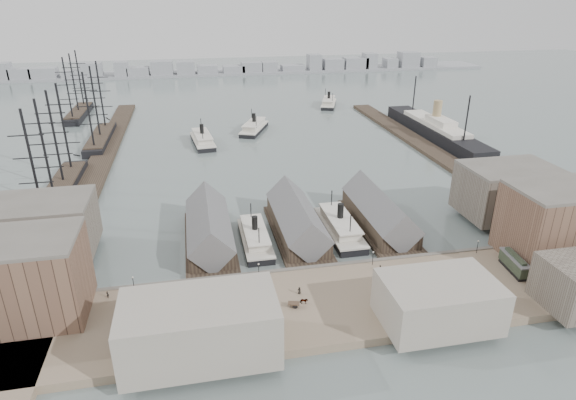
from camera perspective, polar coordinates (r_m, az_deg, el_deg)
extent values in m
plane|color=#576563|center=(131.36, 2.64, -7.52)|extent=(900.00, 900.00, 0.00)
cube|color=#7B6853|center=(114.71, 5.12, -12.11)|extent=(180.00, 30.00, 2.00)
cube|color=#59544C|center=(126.47, 3.23, -8.25)|extent=(180.00, 1.20, 2.30)
cube|color=#2D231C|center=(222.98, -21.27, 4.39)|extent=(10.00, 220.00, 1.60)
cube|color=#2D231C|center=(235.36, 15.97, 6.05)|extent=(10.00, 180.00, 1.60)
cube|color=#2D231C|center=(141.84, -9.23, -5.05)|extent=(14.00, 42.00, 1.20)
cube|color=#2D231C|center=(141.30, -9.34, -3.75)|extent=(12.00, 36.00, 5.00)
cube|color=#59595B|center=(140.14, -9.40, -2.80)|extent=(12.60, 37.00, 12.60)
cube|color=#2D231C|center=(144.64, 1.11, -4.13)|extent=(14.00, 42.00, 1.20)
cube|color=#2D231C|center=(144.10, 1.04, -2.85)|extent=(12.00, 36.00, 5.00)
cube|color=#59595B|center=(142.97, 1.04, -1.92)|extent=(12.60, 37.00, 12.60)
cube|color=#2D231C|center=(151.90, 10.74, -3.15)|extent=(14.00, 42.00, 1.20)
cube|color=#2D231C|center=(151.39, 10.69, -1.93)|extent=(12.00, 36.00, 5.00)
cube|color=#59595B|center=(150.31, 10.77, -1.04)|extent=(12.60, 37.00, 12.60)
cube|color=brown|center=(119.75, -30.52, -8.32)|extent=(32.00, 18.00, 18.00)
cube|color=#60564C|center=(145.92, -27.01, -2.94)|extent=(26.00, 20.00, 14.00)
cube|color=brown|center=(146.52, 29.94, -2.37)|extent=(30.00, 18.00, 19.00)
cube|color=#60564C|center=(167.47, 24.57, 0.95)|extent=(28.00, 20.00, 15.00)
cube|color=gray|center=(109.27, 17.39, -11.42)|extent=(24.00, 16.00, 10.00)
cube|color=gray|center=(97.36, -10.39, -14.69)|extent=(30.00, 16.00, 12.00)
cylinder|color=black|center=(121.44, -17.83, -9.48)|extent=(0.16, 0.16, 3.60)
sphere|color=beige|center=(120.45, -17.95, -8.72)|extent=(0.44, 0.44, 0.44)
cylinder|color=black|center=(121.04, -3.49, -8.37)|extent=(0.16, 0.16, 3.60)
sphere|color=beige|center=(120.05, -3.51, -7.60)|extent=(0.44, 0.44, 0.44)
cylinder|color=black|center=(127.89, 10.02, -6.84)|extent=(0.16, 0.16, 3.60)
sphere|color=beige|center=(126.95, 10.08, -6.10)|extent=(0.44, 0.44, 0.44)
cylinder|color=black|center=(140.93, 21.53, -5.23)|extent=(0.16, 0.16, 3.60)
sphere|color=beige|center=(140.08, 21.64, -4.55)|extent=(0.44, 0.44, 0.44)
cube|color=gray|center=(454.84, -8.11, 14.79)|extent=(500.00, 40.00, 2.00)
cube|color=gray|center=(463.32, -29.05, 12.85)|extent=(17.36, 14.00, 10.23)
cube|color=gray|center=(458.58, -26.94, 13.17)|extent=(20.65, 14.00, 10.28)
cube|color=gray|center=(453.77, -24.22, 13.35)|extent=(14.71, 14.00, 7.23)
cube|color=gray|center=(450.35, -22.30, 13.98)|extent=(17.63, 14.00, 13.23)
cube|color=gray|center=(446.65, -19.14, 14.38)|extent=(10.74, 14.00, 13.58)
cube|color=gray|center=(445.51, -17.31, 14.26)|extent=(18.06, 14.00, 8.64)
cube|color=gray|center=(443.78, -14.71, 14.81)|extent=(18.55, 14.00, 13.29)
cube|color=gray|center=(443.31, -12.02, 14.99)|extent=(15.33, 14.00, 12.47)
cube|color=gray|center=(443.91, -9.54, 14.94)|extent=(17.56, 14.00, 8.72)
cube|color=gray|center=(445.49, -6.45, 15.06)|extent=(18.76, 14.00, 7.63)
cube|color=gray|center=(447.01, -4.36, 15.34)|extent=(17.61, 14.00, 10.35)
cube|color=gray|center=(449.34, -2.24, 15.43)|extent=(13.38, 14.00, 10.30)
cube|color=gray|center=(453.57, 0.55, 15.29)|extent=(20.73, 14.00, 6.75)
cube|color=gray|center=(457.56, 3.11, 15.89)|extent=(11.51, 14.00, 15.57)
cube|color=gray|center=(462.59, 5.32, 15.64)|extent=(18.17, 14.00, 11.26)
cube|color=gray|center=(469.21, 7.97, 15.67)|extent=(21.81, 14.00, 11.83)
cube|color=gray|center=(473.69, 9.63, 15.86)|extent=(11.12, 14.00, 15.50)
cube|color=gray|center=(481.71, 11.99, 15.50)|extent=(10.90, 14.00, 10.29)
cube|color=gray|center=(488.77, 14.06, 15.75)|extent=(17.95, 14.00, 15.72)
cube|color=gray|center=(497.86, 16.19, 15.36)|extent=(14.21, 14.00, 10.51)
cube|color=black|center=(140.81, -3.90, -4.89)|extent=(7.42, 25.96, 1.67)
cube|color=beige|center=(140.25, -3.91, -4.45)|extent=(7.79, 25.96, 0.46)
cube|color=beige|center=(139.65, -3.93, -3.98)|extent=(6.03, 18.54, 2.04)
cube|color=beige|center=(139.05, -3.94, -3.51)|extent=(6.49, 20.40, 0.37)
cylinder|color=black|center=(138.14, -3.96, -2.75)|extent=(1.67, 1.67, 4.17)
cylinder|color=black|center=(145.71, -4.41, -1.40)|extent=(0.28, 0.28, 5.56)
cylinder|color=black|center=(130.85, -3.46, -4.41)|extent=(0.28, 0.28, 5.56)
cube|color=black|center=(147.07, 6.13, -3.63)|extent=(8.30, 29.04, 1.87)
cube|color=beige|center=(146.46, 6.15, -3.16)|extent=(8.71, 29.04, 0.52)
cube|color=beige|center=(145.82, 6.17, -2.65)|extent=(6.74, 20.74, 2.28)
cube|color=beige|center=(145.19, 6.20, -2.13)|extent=(7.26, 22.82, 0.41)
cylinder|color=black|center=(144.23, 6.24, -1.32)|extent=(1.87, 1.87, 4.67)
cylinder|color=black|center=(152.44, 5.19, 0.05)|extent=(0.31, 0.31, 6.22)
cylinder|color=black|center=(136.35, 7.40, -3.00)|extent=(0.31, 0.31, 6.22)
cube|color=black|center=(237.09, -10.07, 6.76)|extent=(11.37, 29.76, 1.87)
cube|color=beige|center=(236.72, -10.10, 7.07)|extent=(11.78, 29.81, 0.52)
cube|color=beige|center=(236.32, -10.12, 7.41)|extent=(8.93, 21.35, 2.28)
cube|color=beige|center=(235.94, -10.15, 7.74)|extent=(9.67, 23.46, 0.41)
cylinder|color=black|center=(235.34, -10.19, 8.28)|extent=(1.87, 1.87, 4.67)
cylinder|color=black|center=(244.43, -10.27, 8.78)|extent=(0.31, 0.31, 6.22)
cylinder|color=black|center=(226.39, -10.09, 7.63)|extent=(0.31, 0.31, 6.22)
cube|color=black|center=(256.14, -4.03, 8.30)|extent=(18.78, 29.59, 1.84)
cube|color=beige|center=(255.80, -4.04, 8.59)|extent=(19.15, 29.75, 0.51)
cube|color=beige|center=(255.44, -4.04, 8.90)|extent=(14.15, 21.45, 2.25)
cube|color=beige|center=(255.09, -4.05, 9.21)|extent=(15.43, 23.53, 0.41)
cylinder|color=black|center=(254.54, -4.07, 9.70)|extent=(1.84, 1.84, 4.61)
cylinder|color=black|center=(263.48, -4.34, 10.12)|extent=(0.31, 0.31, 6.14)
cylinder|color=black|center=(245.73, -3.77, 9.16)|extent=(0.31, 0.31, 6.14)
cube|color=black|center=(316.32, 4.83, 11.18)|extent=(16.62, 28.50, 1.77)
cube|color=beige|center=(316.06, 4.84, 11.41)|extent=(16.99, 28.63, 0.49)
cube|color=beige|center=(315.78, 4.85, 11.65)|extent=(12.60, 20.62, 2.16)
cube|color=beige|center=(315.50, 4.86, 11.90)|extent=(13.72, 22.63, 0.39)
cylinder|color=black|center=(315.08, 4.87, 12.28)|extent=(1.77, 1.77, 4.41)
cylinder|color=black|center=(323.44, 4.43, 12.55)|extent=(0.29, 0.29, 5.88)
cylinder|color=black|center=(306.82, 5.33, 11.93)|extent=(0.29, 0.29, 5.88)
cube|color=black|center=(189.54, -25.42, 0.77)|extent=(8.95, 61.65, 3.58)
cube|color=#2D231C|center=(188.83, -25.53, 1.36)|extent=(8.45, 55.48, 0.60)
cylinder|color=black|center=(164.18, -28.05, 3.76)|extent=(0.80, 0.80, 33.81)
cylinder|color=black|center=(177.39, -26.90, 5.29)|extent=(0.80, 0.80, 33.81)
cylinder|color=black|center=(190.76, -25.91, 6.61)|extent=(0.80, 0.80, 33.81)
cylinder|color=black|center=(204.28, -25.04, 7.76)|extent=(0.80, 0.80, 33.81)
cube|color=black|center=(252.57, -21.30, 6.73)|extent=(8.86, 51.16, 3.54)
cube|color=#2D231C|center=(252.04, -21.37, 7.18)|extent=(8.36, 46.05, 0.59)
cylinder|color=black|center=(231.27, -22.58, 9.73)|extent=(0.79, 0.79, 33.45)
cylinder|color=black|center=(248.51, -21.91, 10.68)|extent=(0.79, 0.79, 33.45)
cylinder|color=black|center=(265.84, -21.32, 11.50)|extent=(0.79, 0.79, 33.45)
cube|color=black|center=(312.83, -23.52, 9.37)|extent=(8.74, 48.53, 3.49)
cube|color=#2D231C|center=(312.41, -23.58, 9.73)|extent=(8.25, 43.68, 0.58)
cylinder|color=black|center=(293.24, -24.67, 11.92)|extent=(0.78, 0.78, 33.00)
cylinder|color=black|center=(309.60, -24.05, 12.53)|extent=(0.78, 0.78, 33.00)
cylinder|color=black|center=(326.04, -23.49, 13.08)|extent=(0.78, 0.78, 33.00)
cube|color=black|center=(257.02, 16.99, 7.85)|extent=(12.52, 91.51, 5.78)
cube|color=beige|center=(256.08, 17.09, 8.67)|extent=(10.60, 52.98, 1.93)
cube|color=beige|center=(251.43, 17.66, 8.91)|extent=(7.71, 19.27, 2.89)
cylinder|color=tan|center=(254.57, 17.27, 10.14)|extent=(4.24, 4.24, 9.63)
cube|color=black|center=(136.70, 25.11, -7.45)|extent=(3.68, 10.35, 0.85)
cube|color=#273123|center=(135.85, 25.24, -6.79)|extent=(3.84, 10.89, 2.77)
cube|color=#59595B|center=(135.14, 25.35, -6.22)|extent=(4.10, 11.34, 0.32)
imported|color=black|center=(117.69, -15.91, -10.97)|extent=(1.83, 1.83, 1.51)
cube|color=#3F2D21|center=(116.35, -16.91, -11.46)|extent=(2.92, 2.87, 0.25)
cylinder|color=black|center=(116.07, -16.67, -11.73)|extent=(0.86, 0.81, 1.10)
cylinder|color=black|center=(117.03, -17.11, -11.47)|extent=(0.86, 0.81, 1.10)
imported|color=black|center=(111.98, 1.89, -11.90)|extent=(1.96, 1.27, 1.52)
cube|color=#3F2D21|center=(110.90, 0.68, -12.20)|extent=(2.90, 2.13, 0.25)
cylinder|color=black|center=(110.60, 0.85, -12.53)|extent=(1.08, 0.37, 1.10)
cylinder|color=black|center=(111.60, 0.51, -12.16)|extent=(1.08, 0.37, 1.10)
imported|color=black|center=(121.03, 17.20, -10.08)|extent=(1.64, 1.82, 1.58)
cube|color=#3F2D21|center=(120.27, 16.00, -10.09)|extent=(2.86, 2.02, 0.25)
cylinder|color=black|center=(119.90, 16.06, -10.41)|extent=(1.09, 0.31, 1.10)
cylinder|color=black|center=(121.02, 15.90, -10.05)|extent=(1.09, 0.31, 1.10)
imported|color=black|center=(121.34, -20.59, -10.45)|extent=(0.79, 0.72, 1.77)
imported|color=black|center=(113.71, -17.66, -12.53)|extent=(0.93, 0.98, 1.60)
imported|color=black|center=(120.63, -3.65, -9.01)|extent=(0.70, 1.16, 1.76)
imported|color=black|center=(105.75, -4.29, -14.31)|extent=(0.47, 1.05, 1.77)
imported|color=black|center=(115.21, 1.36, -10.68)|extent=(1.05, 0.94, 1.81)
imported|color=black|center=(118.89, 11.08, -10.05)|extent=(0.58, 0.43, 1.57)
imported|color=black|center=(125.91, 10.84, -7.94)|extent=(1.02, 1.00, 1.66)
imported|color=black|center=(123.53, 22.88, -10.21)|extent=(1.18, 0.74, 1.75)
imported|color=black|center=(131.88, 18.87, -7.32)|extent=(0.87, 1.10, 1.74)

